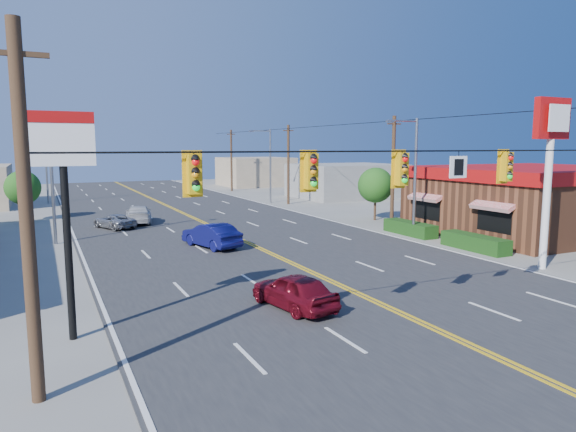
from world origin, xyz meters
name	(u,v)px	position (x,y,z in m)	size (l,w,h in m)	color
ground	(425,326)	(0.00, 0.00, 0.00)	(160.00, 160.00, 0.00)	gray
road	(231,235)	(0.00, 20.00, 0.03)	(20.00, 120.00, 0.06)	#2D2D30
signal_span	(427,185)	(-0.12, 0.00, 4.89)	(24.32, 0.34, 9.00)	#47301E
kfc	(531,200)	(19.90, 12.00, 2.38)	(16.30, 12.40, 4.70)	brown
kfc_pylon	(550,149)	(11.00, 4.00, 6.04)	(2.20, 0.36, 8.50)	white
pizza_hut_sign	(64,178)	(-11.00, 4.00, 5.18)	(1.90, 0.30, 6.85)	black
streetlight_se	(413,171)	(10.79, 14.00, 4.51)	(2.55, 0.25, 8.00)	gray
streetlight_ne	(269,162)	(10.79, 38.00, 4.51)	(2.55, 0.25, 8.00)	gray
streetlight_sw	(55,173)	(-10.79, 22.00, 4.51)	(2.55, 0.25, 8.00)	gray
streetlight_nw	(48,162)	(-10.79, 48.00, 4.51)	(2.55, 0.25, 8.00)	gray
utility_pole_near	(393,173)	(12.20, 18.00, 4.20)	(0.28, 0.28, 8.40)	#47301E
utility_pole_mid	(288,165)	(12.20, 36.00, 4.20)	(0.28, 0.28, 8.40)	#47301E
utility_pole_far	(231,161)	(12.20, 54.00, 4.20)	(0.28, 0.28, 8.40)	#47301E
tree_kfc_rear	(375,185)	(13.50, 22.00, 2.93)	(2.94, 2.94, 4.41)	#47301E
tree_west	(23,188)	(-13.00, 34.00, 2.79)	(2.80, 2.80, 4.20)	#47301E
bld_east_mid	(346,181)	(22.00, 40.00, 2.00)	(12.00, 10.00, 4.00)	gray
bld_east_far	(255,172)	(19.00, 62.00, 2.20)	(10.00, 10.00, 4.40)	tan
car_magenta	(294,292)	(-3.25, 3.61, 0.68)	(1.60, 3.98, 1.36)	maroon
car_blue	(211,236)	(-2.50, 16.40, 0.74)	(1.57, 4.50, 1.48)	#0E0F52
car_white	(139,215)	(-4.73, 28.58, 0.70)	(1.95, 4.80, 1.39)	#BABABA
car_silver	(114,222)	(-6.86, 26.60, 0.53)	(1.77, 3.84, 1.07)	#9C9CA1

